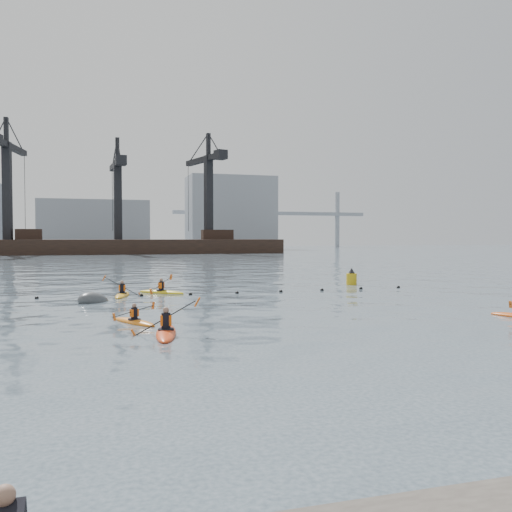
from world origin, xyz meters
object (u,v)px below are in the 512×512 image
object	(u,v)px
nav_buoy	(352,279)
kayaker_5	(161,292)
kayaker_2	(134,321)
mooring_buoy	(94,302)
kayaker_0	(166,332)
kayaker_3	(122,294)

from	to	relation	value
nav_buoy	kayaker_5	bearing A→B (deg)	-171.18
kayaker_5	nav_buoy	distance (m)	14.81
nav_buoy	kayaker_2	bearing A→B (deg)	-140.35
kayaker_5	nav_buoy	xyz separation A→B (m)	(14.63, 2.27, 0.33)
mooring_buoy	nav_buoy	world-z (taller)	nav_buoy
kayaker_0	kayaker_5	xyz separation A→B (m)	(1.55, 15.00, -0.01)
kayaker_2	kayaker_5	size ratio (longest dim) A/B	0.96
kayaker_3	kayaker_5	distance (m)	2.71
kayaker_3	kayaker_2	bearing A→B (deg)	-78.39
kayaker_0	nav_buoy	xyz separation A→B (m)	(16.18, 17.27, 0.33)
nav_buoy	kayaker_0	bearing A→B (deg)	-133.13
kayaker_5	kayaker_3	bearing A→B (deg)	154.77
kayaker_5	nav_buoy	bearing A→B (deg)	-39.11
mooring_buoy	kayaker_0	bearing A→B (deg)	-77.07
kayaker_3	nav_buoy	size ratio (longest dim) A/B	2.40
kayaker_2	mooring_buoy	distance (m)	8.49
kayaker_2	mooring_buoy	bearing A→B (deg)	73.31
mooring_buoy	nav_buoy	size ratio (longest dim) A/B	1.47
kayaker_0	nav_buoy	distance (m)	23.67
kayaker_2	nav_buoy	size ratio (longest dim) A/B	2.00
kayaker_2	kayaker_5	distance (m)	12.18
kayaker_3	mooring_buoy	distance (m)	3.06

